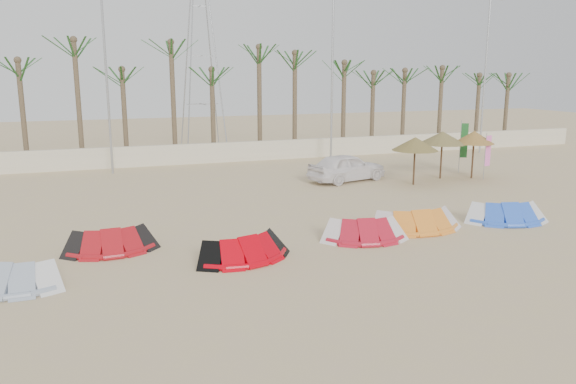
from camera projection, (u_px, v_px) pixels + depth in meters
name	position (u px, v px, depth m)	size (l,w,h in m)	color
ground	(356.00, 275.00, 16.56)	(120.00, 120.00, 0.00)	tan
boundary_wall	(207.00, 153.00, 36.70)	(60.00, 0.30, 1.30)	beige
palm_line	(209.00, 63.00, 37.07)	(52.00, 4.00, 7.70)	brown
lamp_b	(107.00, 74.00, 31.83)	(1.25, 0.14, 11.00)	#A5A8AD
lamp_c	(333.00, 73.00, 36.39)	(1.25, 0.14, 11.00)	#A5A8AD
lamp_d	(486.00, 73.00, 40.31)	(1.25, 0.14, 11.00)	#A5A8AD
pylon	(204.00, 150.00, 42.69)	(3.00, 3.00, 14.00)	#A5A8AD
kite_grey	(6.00, 273.00, 15.58)	(3.39, 2.37, 0.90)	#919EB1
kite_red_left	(110.00, 238.00, 18.80)	(3.05, 1.64, 0.90)	#AB1118
kite_red_mid	(243.00, 245.00, 18.03)	(3.42, 2.19, 0.90)	#CA000D
kite_red_right	(361.00, 228.00, 20.08)	(3.21, 2.02, 0.90)	red
kite_orange	(413.00, 218.00, 21.42)	(3.57, 1.72, 0.90)	orange
kite_blue	(502.00, 211.00, 22.51)	(3.46, 2.23, 0.90)	blue
parasol_left	(415.00, 144.00, 29.35)	(2.43, 2.43, 2.53)	#4C331E
parasol_mid	(442.00, 138.00, 31.06)	(2.60, 2.60, 2.64)	#4C331E
parasol_right	(474.00, 137.00, 31.12)	(2.22, 2.22, 2.67)	#4C331E
flag_pink	(488.00, 152.00, 30.87)	(0.45, 0.10, 2.59)	#A5A8AD
flag_green	(463.00, 142.00, 32.95)	(0.44, 0.17, 3.10)	#A5A8AD
car	(347.00, 167.00, 30.60)	(1.81, 4.50, 1.53)	white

